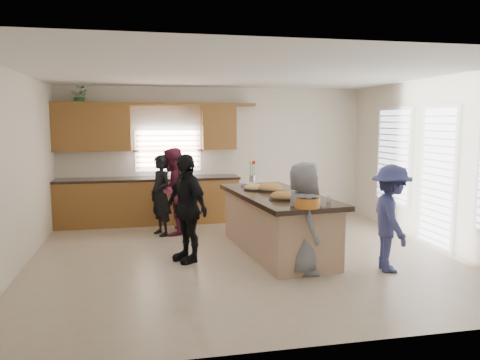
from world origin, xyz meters
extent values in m
plane|color=#BDA68C|center=(0.00, 0.00, 0.00)|extent=(6.50, 6.50, 0.00)
cube|color=silver|center=(0.00, 3.00, 1.40)|extent=(6.50, 0.02, 2.80)
cube|color=silver|center=(0.00, -3.00, 1.40)|extent=(6.50, 0.02, 2.80)
cube|color=silver|center=(-3.25, 0.00, 1.40)|extent=(0.02, 6.00, 2.80)
cube|color=silver|center=(3.25, 0.00, 1.40)|extent=(0.02, 6.00, 2.80)
cube|color=white|center=(0.00, 0.00, 2.80)|extent=(6.50, 6.00, 0.02)
cube|color=olive|center=(-1.43, 2.69, 0.45)|extent=(3.65, 0.62, 0.90)
cube|color=black|center=(-1.43, 2.69, 0.93)|extent=(3.70, 0.65, 0.05)
cube|color=olive|center=(-2.50, 2.82, 1.95)|extent=(1.50, 0.36, 0.90)
cube|color=olive|center=(0.05, 2.82, 1.95)|extent=(0.70, 0.36, 0.90)
cube|color=olive|center=(-1.23, 2.82, 2.43)|extent=(4.05, 0.40, 0.06)
cube|color=brown|center=(-1.00, 2.96, 1.48)|extent=(1.35, 0.08, 0.85)
cube|color=white|center=(3.22, 1.30, 1.42)|extent=(0.06, 1.10, 1.75)
cube|color=white|center=(3.22, -0.10, 1.17)|extent=(0.06, 0.85, 2.25)
cube|color=tan|center=(0.55, 0.13, 0.44)|extent=(1.25, 2.59, 0.88)
cube|color=black|center=(0.55, 0.13, 0.92)|extent=(1.42, 2.80, 0.07)
cube|color=black|center=(0.55, 0.13, 0.04)|extent=(1.16, 2.50, 0.08)
cylinder|color=black|center=(0.49, -0.36, 0.96)|extent=(0.44, 0.44, 0.02)
ellipsoid|color=#BB813A|center=(0.49, -0.36, 0.98)|extent=(0.39, 0.39, 0.18)
cylinder|color=black|center=(0.54, 0.49, 0.96)|extent=(0.47, 0.47, 0.02)
ellipsoid|color=#BB813A|center=(0.54, 0.49, 0.98)|extent=(0.43, 0.43, 0.19)
cylinder|color=black|center=(0.28, 0.64, 0.96)|extent=(0.37, 0.37, 0.02)
ellipsoid|color=tan|center=(0.28, 0.64, 0.98)|extent=(0.33, 0.33, 0.15)
cylinder|color=orange|center=(0.60, -1.10, 1.02)|extent=(0.33, 0.33, 0.13)
cylinder|color=beige|center=(0.60, -1.10, 1.06)|extent=(0.27, 0.27, 0.04)
cylinder|color=white|center=(1.02, -0.80, 1.00)|extent=(0.07, 0.07, 0.10)
cylinder|color=#AF8ECE|center=(0.29, 1.17, 0.97)|extent=(0.22, 0.22, 0.05)
cylinder|color=silver|center=(0.44, 1.37, 1.03)|extent=(0.11, 0.11, 0.15)
imported|color=#377B31|center=(-2.70, 2.82, 2.58)|extent=(0.40, 0.37, 0.37)
imported|color=black|center=(-1.22, 1.66, 0.74)|extent=(0.55, 0.64, 1.48)
imported|color=maroon|center=(-1.00, 1.67, 0.80)|extent=(0.84, 0.95, 1.61)
imported|color=black|center=(-0.91, -0.05, 0.81)|extent=(0.79, 1.02, 1.62)
imported|color=navy|center=(1.84, -1.09, 0.75)|extent=(0.76, 1.07, 1.50)
imported|color=slate|center=(0.61, -0.94, 0.77)|extent=(0.55, 0.79, 1.55)
camera|label=1|loc=(-1.53, -6.91, 2.10)|focal=35.00mm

